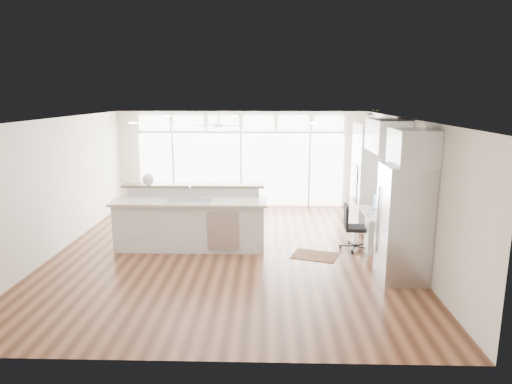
{
  "coord_description": "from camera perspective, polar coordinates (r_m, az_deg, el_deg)",
  "views": [
    {
      "loc": [
        0.8,
        -8.93,
        3.15
      ],
      "look_at": [
        0.52,
        0.6,
        1.11
      ],
      "focal_mm": 32.0,
      "sensor_mm": 36.0,
      "label": 1
    }
  ],
  "objects": [
    {
      "name": "monitor",
      "position": [
        9.75,
        14.98,
        -1.31
      ],
      "size": [
        0.1,
        0.5,
        0.41
      ],
      "primitive_type": "cube",
      "rotation": [
        0.0,
        0.0,
        0.03
      ],
      "color": "black",
      "rests_on": "desk_nook"
    },
    {
      "name": "ceiling",
      "position": [
        8.98,
        -3.48,
        9.16
      ],
      "size": [
        7.0,
        8.0,
        0.02
      ],
      "primitive_type": "cube",
      "color": "silver",
      "rests_on": "wall_back"
    },
    {
      "name": "desk_window",
      "position": [
        9.74,
        17.51,
        2.04
      ],
      "size": [
        0.04,
        0.85,
        0.85
      ],
      "primitive_type": "cube",
      "color": "white",
      "rests_on": "wall_right"
    },
    {
      "name": "refrigerator",
      "position": [
        8.21,
        17.99,
        -3.73
      ],
      "size": [
        0.76,
        0.9,
        2.0
      ],
      "primitive_type": "cube",
      "color": "#B3B4B8",
      "rests_on": "floor"
    },
    {
      "name": "wall_back",
      "position": [
        13.08,
        -1.86,
        4.14
      ],
      "size": [
        7.0,
        0.04,
        2.7
      ],
      "primitive_type": "cube",
      "color": "beige",
      "rests_on": "floor"
    },
    {
      "name": "office_chair",
      "position": [
        9.65,
        12.39,
        -4.38
      ],
      "size": [
        0.51,
        0.47,
        0.93
      ],
      "primitive_type": "cube",
      "rotation": [
        0.0,
        0.0,
        -0.05
      ],
      "color": "black",
      "rests_on": "floor"
    },
    {
      "name": "wall_left",
      "position": [
        10.07,
        -23.63,
        0.74
      ],
      "size": [
        0.04,
        8.0,
        2.7
      ],
      "primitive_type": "cube",
      "color": "beige",
      "rests_on": "floor"
    },
    {
      "name": "oven_cabinet",
      "position": [
        11.15,
        13.93,
        1.89
      ],
      "size": [
        0.64,
        1.2,
        2.5
      ],
      "primitive_type": "cube",
      "color": "silver",
      "rests_on": "floor"
    },
    {
      "name": "glass_wall",
      "position": [
        13.06,
        -1.86,
        2.8
      ],
      "size": [
        5.8,
        0.06,
        2.08
      ],
      "primitive_type": "cube",
      "color": "white",
      "rests_on": "wall_back"
    },
    {
      "name": "rug",
      "position": [
        9.27,
        7.35,
        -7.87
      ],
      "size": [
        1.02,
        0.87,
        0.01
      ],
      "primitive_type": "cube",
      "rotation": [
        0.0,
        0.0,
        -0.32
      ],
      "color": "#3C2113",
      "rests_on": "floor"
    },
    {
      "name": "fishbowl",
      "position": [
        9.99,
        -13.32,
        1.56
      ],
      "size": [
        0.27,
        0.27,
        0.25
      ],
      "primitive_type": "sphere",
      "rotation": [
        0.0,
        0.0,
        0.1
      ],
      "color": "silver",
      "rests_on": "kitchen_island"
    },
    {
      "name": "desk_nook",
      "position": [
        9.92,
        15.25,
        -4.61
      ],
      "size": [
        0.72,
        1.3,
        0.76
      ],
      "primitive_type": "cube",
      "color": "silver",
      "rests_on": "floor"
    },
    {
      "name": "transom_row",
      "position": [
        12.92,
        -1.9,
        8.63
      ],
      "size": [
        5.9,
        0.06,
        0.4
      ],
      "primitive_type": "cube",
      "color": "white",
      "rests_on": "wall_back"
    },
    {
      "name": "wall_front",
      "position": [
        5.31,
        -7.14,
        -7.87
      ],
      "size": [
        7.0,
        0.04,
        2.7
      ],
      "primitive_type": "cube",
      "color": "beige",
      "rests_on": "floor"
    },
    {
      "name": "fridge_cabinet",
      "position": [
        7.99,
        19.01,
        5.29
      ],
      "size": [
        0.64,
        0.9,
        0.6
      ],
      "primitive_type": "cube",
      "color": "silver",
      "rests_on": "wall_right"
    },
    {
      "name": "kitchen_island",
      "position": [
        9.57,
        -8.18,
        -3.32
      ],
      "size": [
        3.18,
        1.21,
        1.26
      ],
      "primitive_type": "cube",
      "rotation": [
        0.0,
        0.0,
        0.0
      ],
      "color": "silver",
      "rests_on": "floor"
    },
    {
      "name": "upper_cabinets",
      "position": [
        9.56,
        16.14,
        6.79
      ],
      "size": [
        0.64,
        1.3,
        0.64
      ],
      "primitive_type": "cube",
      "color": "silver",
      "rests_on": "wall_right"
    },
    {
      "name": "framed_photos",
      "position": [
        10.35,
        16.55,
        1.82
      ],
      "size": [
        0.06,
        0.22,
        0.8
      ],
      "primitive_type": "cube",
      "color": "black",
      "rests_on": "wall_right"
    },
    {
      "name": "potted_plant",
      "position": [
        11.0,
        14.29,
        8.95
      ],
      "size": [
        0.3,
        0.34,
        0.25
      ],
      "primitive_type": "imported",
      "rotation": [
        0.0,
        0.0,
        0.06
      ],
      "color": "#335A26",
      "rests_on": "oven_cabinet"
    },
    {
      "name": "ceiling_fan",
      "position": [
        11.82,
        -4.7,
        8.77
      ],
      "size": [
        1.16,
        1.16,
        0.32
      ],
      "primitive_type": "cube",
      "color": "silver",
      "rests_on": "ceiling"
    },
    {
      "name": "floor",
      "position": [
        9.51,
        -3.27,
        -7.38
      ],
      "size": [
        7.0,
        8.0,
        0.02
      ],
      "primitive_type": "cube",
      "color": "#452315",
      "rests_on": "ground"
    },
    {
      "name": "recessed_lights",
      "position": [
        9.18,
        -3.37,
        9.1
      ],
      "size": [
        3.4,
        3.0,
        0.02
      ],
      "primitive_type": "cube",
      "color": "white",
      "rests_on": "ceiling"
    },
    {
      "name": "keyboard",
      "position": [
        9.76,
        13.94,
        -2.44
      ],
      "size": [
        0.16,
        0.32,
        0.02
      ],
      "primitive_type": "cube",
      "rotation": [
        0.0,
        0.0,
        -0.15
      ],
      "color": "silver",
      "rests_on": "desk_nook"
    },
    {
      "name": "wall_right",
      "position": [
        9.5,
        18.15,
        0.53
      ],
      "size": [
        0.04,
        8.0,
        2.7
      ],
      "primitive_type": "cube",
      "color": "beige",
      "rests_on": "floor"
    }
  ]
}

